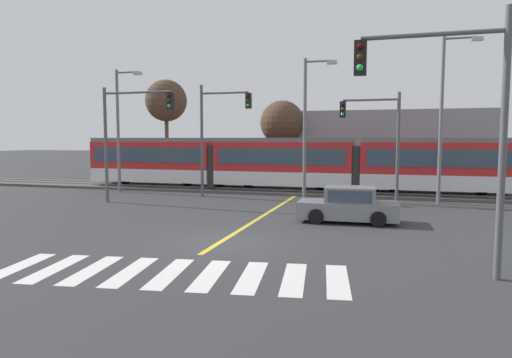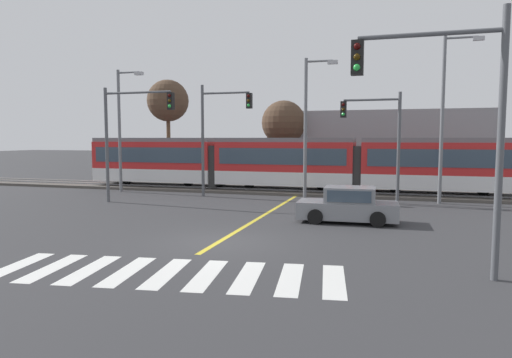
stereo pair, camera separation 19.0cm
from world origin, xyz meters
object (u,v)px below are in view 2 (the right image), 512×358
traffic_light_far_right (379,131)px  street_lamp_east (446,110)px  traffic_light_near_right (451,106)px  street_lamp_west (122,123)px  street_lamp_centre (308,120)px  bare_tree_far_west (168,101)px  traffic_light_mid_left (128,125)px  bare_tree_west (284,123)px  traffic_light_far_left (218,125)px  light_rail_tram (285,161)px  sedan_crossing (348,206)px

traffic_light_far_right → street_lamp_east: 3.67m
traffic_light_near_right → street_lamp_west: size_ratio=0.84×
street_lamp_centre → bare_tree_far_west: 15.30m
traffic_light_mid_left → street_lamp_centre: bearing=24.4°
bare_tree_west → street_lamp_east: bearing=-38.4°
street_lamp_centre → street_lamp_west: bearing=178.2°
traffic_light_near_right → traffic_light_far_left: bearing=130.8°
light_rail_tram → traffic_light_mid_left: size_ratio=4.40×
traffic_light_far_left → street_lamp_east: bearing=3.3°
traffic_light_far_right → bare_tree_far_west: bearing=154.8°
street_lamp_west → bare_tree_west: 12.54m
traffic_light_mid_left → traffic_light_near_right: (15.28, -9.51, 0.11)m
street_lamp_centre → bare_tree_far_west: (-13.02, 7.80, 1.98)m
light_rail_tram → bare_tree_far_west: 12.67m
traffic_light_far_right → bare_tree_far_west: bare_tree_far_west is taller
traffic_light_near_right → light_rail_tram: bearing=115.9°
traffic_light_mid_left → traffic_light_far_right: traffic_light_mid_left is taller
traffic_light_near_right → street_lamp_east: (1.31, 14.12, 0.71)m
sedan_crossing → traffic_light_mid_left: traffic_light_mid_left is taller
street_lamp_centre → bare_tree_west: 9.85m
traffic_light_mid_left → traffic_light_far_left: bearing=46.1°
traffic_light_mid_left → traffic_light_far_right: 13.74m
traffic_light_far_right → traffic_light_near_right: traffic_light_near_right is taller
sedan_crossing → bare_tree_far_west: size_ratio=0.51×
traffic_light_far_left → traffic_light_far_right: size_ratio=1.12×
light_rail_tram → traffic_light_near_right: 18.92m
traffic_light_far_right → street_lamp_east: bearing=10.5°
light_rail_tram → traffic_light_near_right: traffic_light_near_right is taller
street_lamp_centre → street_lamp_east: street_lamp_east is taller
traffic_light_far_left → traffic_light_near_right: traffic_light_far_left is taller
street_lamp_east → bare_tree_west: 14.04m
light_rail_tram → traffic_light_far_right: bearing=-29.3°
traffic_light_mid_left → bare_tree_west: bearing=67.2°
street_lamp_centre → bare_tree_west: (-3.61, 9.16, 0.18)m
sedan_crossing → bare_tree_far_west: (-15.94, 14.41, 5.89)m
street_lamp_east → traffic_light_far_right: bearing=-169.5°
sedan_crossing → traffic_light_near_right: size_ratio=0.63×
sedan_crossing → street_lamp_west: (-15.52, 7.02, 3.87)m
street_lamp_centre → traffic_light_near_right: bearing=-66.1°
traffic_light_near_right → street_lamp_west: (-18.67, 14.09, 0.18)m
traffic_light_far_right → bare_tree_west: bearing=128.9°
traffic_light_mid_left → street_lamp_east: (16.59, 4.61, 0.82)m
traffic_light_near_right → street_lamp_east: bearing=84.7°
bare_tree_west → street_lamp_west: bearing=-135.8°
traffic_light_far_right → street_lamp_west: bearing=177.9°
traffic_light_near_right → street_lamp_centre: size_ratio=0.83×
traffic_light_far_left → bare_tree_west: (1.87, 9.47, 0.39)m
street_lamp_centre → traffic_light_far_right: bearing=-2.9°
bare_tree_far_west → traffic_light_mid_left: bearing=-72.3°
traffic_light_mid_left → traffic_light_near_right: traffic_light_near_right is taller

